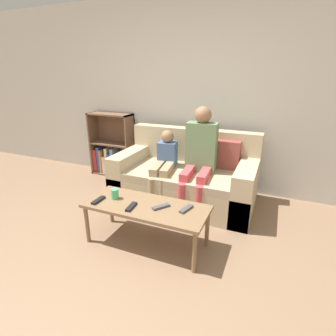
% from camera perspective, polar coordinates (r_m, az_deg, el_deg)
% --- Properties ---
extents(ground_plane, '(22.00, 22.00, 0.00)m').
position_cam_1_polar(ground_plane, '(2.33, -14.48, -24.22)').
color(ground_plane, '#84664C').
extents(wall_back, '(12.00, 0.06, 2.60)m').
position_cam_1_polar(wall_back, '(3.80, 6.07, 15.31)').
color(wall_back, '#B7B2A8').
rests_on(wall_back, ground_plane).
extents(couch, '(1.76, 0.94, 0.90)m').
position_cam_1_polar(couch, '(3.43, 3.90, -2.38)').
color(couch, tan).
rests_on(couch, ground_plane).
extents(bookshelf, '(0.72, 0.28, 1.01)m').
position_cam_1_polar(bookshelf, '(4.43, -12.08, 3.55)').
color(bookshelf, brown).
rests_on(bookshelf, ground_plane).
extents(coffee_table, '(1.19, 0.49, 0.43)m').
position_cam_1_polar(coffee_table, '(2.53, -4.82, -8.88)').
color(coffee_table, brown).
rests_on(coffee_table, ground_plane).
extents(person_adult, '(0.38, 0.66, 1.24)m').
position_cam_1_polar(person_adult, '(3.16, 6.96, 3.48)').
color(person_adult, '#C6474C').
rests_on(person_adult, ground_plane).
extents(person_child, '(0.32, 0.67, 0.92)m').
position_cam_1_polar(person_child, '(3.30, -0.81, 0.99)').
color(person_child, '#9E8966').
rests_on(person_child, ground_plane).
extents(cup_near, '(0.07, 0.07, 0.10)m').
position_cam_1_polar(cup_near, '(2.65, -11.48, -5.54)').
color(cup_near, '#4CB77A').
rests_on(cup_near, coffee_table).
extents(tv_remote_0, '(0.09, 0.18, 0.02)m').
position_cam_1_polar(tv_remote_0, '(2.42, 3.99, -8.86)').
color(tv_remote_0, '#47474C').
rests_on(tv_remote_0, coffee_table).
extents(tv_remote_1, '(0.14, 0.17, 0.02)m').
position_cam_1_polar(tv_remote_1, '(2.45, -1.53, -8.43)').
color(tv_remote_1, '#47474C').
rests_on(tv_remote_1, coffee_table).
extents(tv_remote_2, '(0.06, 0.17, 0.02)m').
position_cam_1_polar(tv_remote_2, '(2.47, -8.01, -8.35)').
color(tv_remote_2, black).
rests_on(tv_remote_2, coffee_table).
extents(tv_remote_3, '(0.05, 0.17, 0.02)m').
position_cam_1_polar(tv_remote_3, '(2.65, -14.91, -6.79)').
color(tv_remote_3, black).
rests_on(tv_remote_3, coffee_table).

